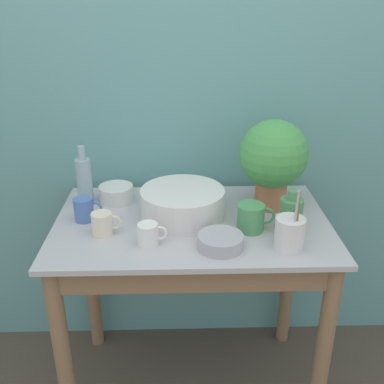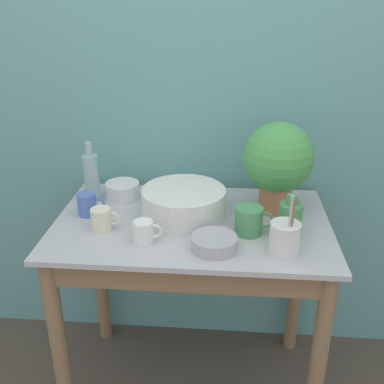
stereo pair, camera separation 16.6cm
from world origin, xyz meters
TOP-DOWN VIEW (x-y plane):
  - wall_back at (0.00, 0.71)m, footprint 6.00×0.05m
  - counter_table at (0.00, 0.30)m, footprint 1.04×0.65m
  - potted_plant at (0.32, 0.44)m, footprint 0.27×0.27m
  - bowl_wash_large at (-0.04, 0.36)m, footprint 0.32×0.32m
  - bottle_tall at (-0.43, 0.49)m, footprint 0.06×0.06m
  - bottle_short at (0.35, 0.24)m, footprint 0.08×0.08m
  - mug_white at (-0.15, 0.16)m, footprint 0.10×0.07m
  - mug_green at (0.21, 0.25)m, footprint 0.14×0.10m
  - mug_cream at (-0.32, 0.24)m, footprint 0.11×0.07m
  - mug_blue at (-0.41, 0.34)m, footprint 0.11×0.07m
  - bowl_small_steel at (0.09, 0.13)m, footprint 0.16×0.16m
  - bowl_small_enamel_white at (-0.31, 0.51)m, footprint 0.14×0.14m
  - utensil_cup at (0.32, 0.12)m, footprint 0.10×0.10m

SIDE VIEW (x-z plane):
  - counter_table at x=0.00m, z-range 0.22..1.06m
  - bowl_small_steel at x=0.09m, z-range 0.83..0.88m
  - bowl_small_enamel_white at x=-0.31m, z-range 0.83..0.90m
  - mug_white at x=-0.15m, z-range 0.83..0.91m
  - mug_cream at x=-0.32m, z-range 0.83..0.91m
  - mug_blue at x=-0.41m, z-range 0.83..0.92m
  - mug_green at x=0.21m, z-range 0.83..0.93m
  - bowl_wash_large at x=-0.04m, z-range 0.83..0.94m
  - utensil_cup at x=0.32m, z-range 0.77..1.00m
  - bottle_short at x=0.35m, z-range 0.82..0.98m
  - bottle_tall at x=-0.43m, z-range 0.81..1.06m
  - potted_plant at x=0.32m, z-range 0.86..1.22m
  - wall_back at x=0.00m, z-range 0.00..2.40m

